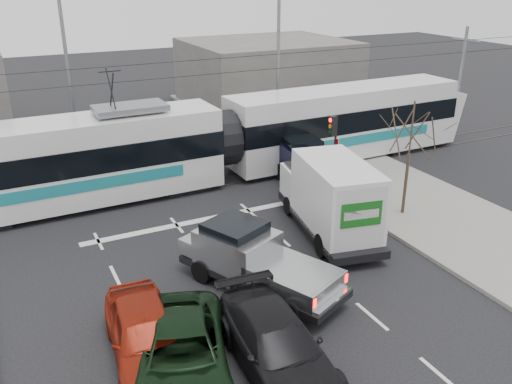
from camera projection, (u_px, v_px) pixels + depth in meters
name	position (u px, v px, depth m)	size (l,w,h in m)	color
ground	(279.00, 283.00, 18.85)	(120.00, 120.00, 0.00)	black
sidewalk_right	(469.00, 230.00, 22.52)	(6.00, 60.00, 0.15)	gray
rails	(183.00, 187.00, 27.12)	(60.00, 1.60, 0.03)	#33302D
building_right	(267.00, 73.00, 42.68)	(12.00, 10.00, 5.00)	slate
bare_tree	(411.00, 133.00, 22.59)	(2.40, 2.40, 5.00)	#47382B
traffic_signal	(334.00, 136.00, 25.84)	(0.44, 0.44, 3.60)	black
street_lamp_near	(275.00, 62.00, 31.48)	(2.38, 0.25, 9.00)	slate
street_lamp_far	(65.00, 72.00, 28.41)	(2.38, 0.25, 9.00)	slate
catenary	(179.00, 111.00, 25.64)	(60.00, 0.20, 7.00)	black
tram	(221.00, 140.00, 27.42)	(29.34, 3.56, 5.98)	silver
silver_pickup	(252.00, 258.00, 18.34)	(4.28, 6.26, 2.17)	black
box_truck	(330.00, 198.00, 21.80)	(3.46, 6.83, 3.26)	black
navy_pickup	(307.00, 165.00, 26.78)	(2.89, 5.71, 2.30)	black
green_car	(182.00, 353.00, 14.33)	(2.43, 5.26, 1.46)	black
red_car	(145.00, 334.00, 14.98)	(1.89, 4.69, 1.60)	maroon
dark_car	(277.00, 345.00, 14.58)	(2.15, 5.29, 1.53)	black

